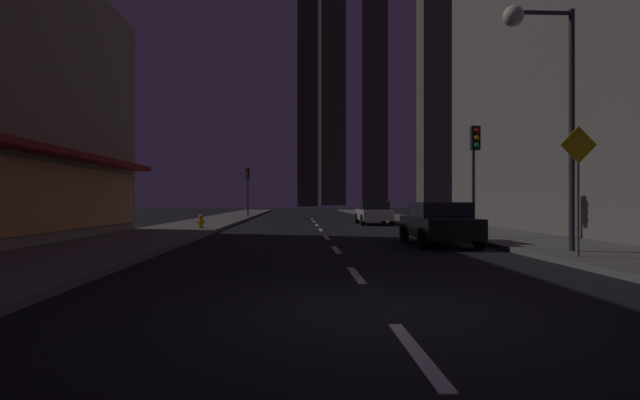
{
  "coord_description": "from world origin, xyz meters",
  "views": [
    {
      "loc": [
        -1.17,
        -6.97,
        1.5
      ],
      "look_at": [
        0.0,
        19.54,
        1.53
      ],
      "focal_mm": 28.49,
      "sensor_mm": 36.0,
      "label": 1
    }
  ],
  "objects_px": {
    "fire_hydrant_far_left": "(201,222)",
    "street_lamp_right": "(542,68)",
    "car_parked_near": "(439,223)",
    "traffic_light_far_left": "(248,181)",
    "car_parked_far": "(374,213)",
    "traffic_light_near_right": "(475,156)",
    "pedestrian_crossing_sign": "(578,179)"
  },
  "relations": [
    {
      "from": "pedestrian_crossing_sign",
      "to": "car_parked_far",
      "type": "bearing_deg",
      "value": 95.8
    },
    {
      "from": "car_parked_near",
      "to": "traffic_light_near_right",
      "type": "xyz_separation_m",
      "value": [
        1.9,
        1.91,
        2.45
      ]
    },
    {
      "from": "pedestrian_crossing_sign",
      "to": "car_parked_near",
      "type": "bearing_deg",
      "value": 111.97
    },
    {
      "from": "fire_hydrant_far_left",
      "to": "pedestrian_crossing_sign",
      "type": "distance_m",
      "value": 17.49
    },
    {
      "from": "fire_hydrant_far_left",
      "to": "street_lamp_right",
      "type": "bearing_deg",
      "value": -46.11
    },
    {
      "from": "car_parked_near",
      "to": "fire_hydrant_far_left",
      "type": "xyz_separation_m",
      "value": [
        -9.5,
        8.13,
        -0.29
      ]
    },
    {
      "from": "traffic_light_near_right",
      "to": "pedestrian_crossing_sign",
      "type": "distance_m",
      "value": 6.97
    },
    {
      "from": "car_parked_near",
      "to": "traffic_light_near_right",
      "type": "bearing_deg",
      "value": 45.21
    },
    {
      "from": "car_parked_near",
      "to": "car_parked_far",
      "type": "bearing_deg",
      "value": 90.0
    },
    {
      "from": "car_parked_far",
      "to": "traffic_light_near_right",
      "type": "height_order",
      "value": "traffic_light_near_right"
    },
    {
      "from": "car_parked_far",
      "to": "traffic_light_near_right",
      "type": "xyz_separation_m",
      "value": [
        1.9,
        -12.8,
        2.45
      ]
    },
    {
      "from": "traffic_light_near_right",
      "to": "traffic_light_far_left",
      "type": "relative_size",
      "value": 1.0
    },
    {
      "from": "car_parked_far",
      "to": "street_lamp_right",
      "type": "distance_m",
      "value": 18.9
    },
    {
      "from": "street_lamp_right",
      "to": "car_parked_far",
      "type": "bearing_deg",
      "value": 95.55
    },
    {
      "from": "traffic_light_far_left",
      "to": "car_parked_near",
      "type": "bearing_deg",
      "value": -71.53
    },
    {
      "from": "traffic_light_near_right",
      "to": "traffic_light_far_left",
      "type": "height_order",
      "value": "same"
    },
    {
      "from": "fire_hydrant_far_left",
      "to": "car_parked_far",
      "type": "bearing_deg",
      "value": 34.73
    },
    {
      "from": "car_parked_near",
      "to": "fire_hydrant_far_left",
      "type": "height_order",
      "value": "car_parked_near"
    },
    {
      "from": "traffic_light_far_left",
      "to": "traffic_light_near_right",
      "type": "bearing_deg",
      "value": -66.53
    },
    {
      "from": "car_parked_far",
      "to": "street_lamp_right",
      "type": "relative_size",
      "value": 0.64
    },
    {
      "from": "car_parked_far",
      "to": "street_lamp_right",
      "type": "height_order",
      "value": "street_lamp_right"
    },
    {
      "from": "fire_hydrant_far_left",
      "to": "street_lamp_right",
      "type": "relative_size",
      "value": 0.1
    },
    {
      "from": "street_lamp_right",
      "to": "pedestrian_crossing_sign",
      "type": "bearing_deg",
      "value": -80.82
    },
    {
      "from": "traffic_light_near_right",
      "to": "traffic_light_far_left",
      "type": "distance_m",
      "value": 27.62
    },
    {
      "from": "fire_hydrant_far_left",
      "to": "traffic_light_far_left",
      "type": "height_order",
      "value": "traffic_light_far_left"
    },
    {
      "from": "car_parked_near",
      "to": "pedestrian_crossing_sign",
      "type": "distance_m",
      "value": 5.5
    },
    {
      "from": "car_parked_near",
      "to": "fire_hydrant_far_left",
      "type": "relative_size",
      "value": 6.48
    },
    {
      "from": "pedestrian_crossing_sign",
      "to": "traffic_light_near_right",
      "type": "bearing_deg",
      "value": 90.83
    },
    {
      "from": "car_parked_far",
      "to": "traffic_light_far_left",
      "type": "height_order",
      "value": "traffic_light_far_left"
    },
    {
      "from": "traffic_light_near_right",
      "to": "pedestrian_crossing_sign",
      "type": "relative_size",
      "value": 1.33
    },
    {
      "from": "car_parked_near",
      "to": "traffic_light_far_left",
      "type": "distance_m",
      "value": 28.83
    },
    {
      "from": "fire_hydrant_far_left",
      "to": "traffic_light_near_right",
      "type": "distance_m",
      "value": 13.27
    }
  ]
}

